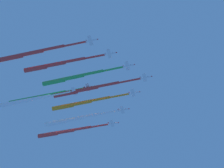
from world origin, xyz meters
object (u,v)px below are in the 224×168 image
at_px(jet_starboard_inner, 72,78).
at_px(jet_trail_port, 37,97).
at_px(jet_port_outer, 64,132).
at_px(jet_starboard_outer, 30,53).
at_px(jet_trail_starboard, 21,101).
at_px(jet_lead, 85,89).
at_px(jet_port_inner, 80,103).
at_px(jet_port_mid, 72,119).
at_px(jet_starboard_mid, 54,65).

bearing_deg(jet_starboard_inner, jet_trail_port, 162.87).
relative_size(jet_port_outer, jet_starboard_outer, 0.92).
bearing_deg(jet_trail_starboard, jet_trail_port, 4.07).
bearing_deg(jet_starboard_outer, jet_lead, 52.26).
height_order(jet_lead, jet_port_outer, jet_lead).
height_order(jet_starboard_inner, jet_trail_starboard, jet_starboard_inner).
xyz_separation_m(jet_starboard_outer, jet_trail_starboard, (-22.45, 36.04, -2.08)).
bearing_deg(jet_starboard_outer, jet_trail_starboard, 121.92).
distance_m(jet_starboard_inner, jet_trail_port, 34.98).
relative_size(jet_port_inner, jet_starboard_inner, 1.00).
distance_m(jet_lead, jet_starboard_outer, 49.46).
bearing_deg(jet_starboard_inner, jet_port_mid, 108.80).
bearing_deg(jet_lead, jet_port_outer, 130.69).
distance_m(jet_port_outer, jet_starboard_outer, 74.12).
bearing_deg(jet_port_mid, jet_lead, -51.42).
bearing_deg(jet_port_inner, jet_trail_starboard, -161.36).
distance_m(jet_starboard_inner, jet_port_mid, 38.35).
relative_size(jet_starboard_mid, jet_trail_port, 1.00).
relative_size(jet_lead, jet_trail_port, 1.10).
bearing_deg(jet_starboard_inner, jet_lead, 61.87).
bearing_deg(jet_port_outer, jet_port_inner, -46.26).
bearing_deg(jet_trail_starboard, jet_starboard_outer, -58.08).
height_order(jet_starboard_mid, jet_trail_port, jet_trail_port).
xyz_separation_m(jet_port_inner, jet_port_outer, (-22.02, 23.01, -1.41)).
height_order(jet_port_inner, jet_port_mid, jet_port_inner).
distance_m(jet_lead, jet_starboard_mid, 31.03).
xyz_separation_m(jet_port_outer, jet_starboard_outer, (-0.16, -74.11, 1.44)).
height_order(jet_port_inner, jet_port_outer, jet_port_inner).
xyz_separation_m(jet_lead, jet_starboard_mid, (-16.32, -26.39, 0.32)).
distance_m(jet_lead, jet_trail_starboard, 52.81).
height_order(jet_starboard_inner, jet_starboard_mid, jet_starboard_mid).
bearing_deg(jet_port_mid, jet_port_outer, 134.78).
bearing_deg(jet_port_inner, jet_lead, -56.05).
distance_m(jet_port_outer, jet_trail_starboard, 44.28).
xyz_separation_m(jet_lead, jet_port_inner, (-8.08, 12.00, 1.38)).
distance_m(jet_starboard_mid, jet_trail_port, 33.95).
xyz_separation_m(jet_starboard_inner, jet_starboard_outer, (-23.61, -26.65, 1.19)).
height_order(jet_port_mid, jet_trail_port, jet_trail_port).
relative_size(jet_port_inner, jet_starboard_outer, 0.95).
height_order(jet_port_inner, jet_trail_starboard, jet_port_inner).
relative_size(jet_lead, jet_port_inner, 1.08).
xyz_separation_m(jet_port_inner, jet_starboard_inner, (1.43, -24.45, -1.16)).
height_order(jet_lead, jet_trail_port, jet_trail_port).
xyz_separation_m(jet_starboard_inner, jet_port_mid, (-12.35, 36.28, -1.31)).
distance_m(jet_lead, jet_port_outer, 46.17).
height_order(jet_lead, jet_starboard_mid, jet_starboard_mid).
xyz_separation_m(jet_starboard_mid, jet_starboard_outer, (-13.94, -12.71, 1.09)).
bearing_deg(jet_trail_port, jet_port_mid, 50.99).
xyz_separation_m(jet_port_inner, jet_port_mid, (-10.93, 11.83, -2.47)).
bearing_deg(jet_starboard_mid, jet_starboard_inner, 55.27).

